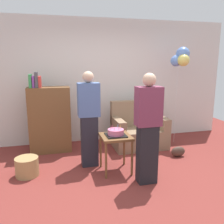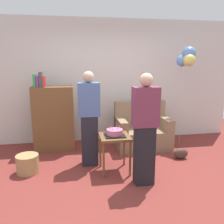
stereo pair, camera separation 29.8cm
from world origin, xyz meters
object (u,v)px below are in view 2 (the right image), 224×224
object	(u,v)px
couch	(142,131)
handbag	(181,154)
bookshelf	(53,118)
wicker_basket	(28,164)
person_blowing_candles	(89,118)
side_table	(115,141)
balloon_bunch	(187,57)
birthday_cake	(115,133)
person_holding_cake	(145,129)

from	to	relation	value
couch	handbag	distance (m)	0.94
bookshelf	wicker_basket	bearing A→B (deg)	-110.03
couch	person_blowing_candles	world-z (taller)	person_blowing_candles
bookshelf	side_table	distance (m)	1.59
handbag	balloon_bunch	xyz separation A→B (m)	(0.40, 0.78, 1.77)
birthday_cake	side_table	bearing A→B (deg)	-71.64
birthday_cake	handbag	world-z (taller)	birthday_cake
bookshelf	handbag	distance (m)	2.58
side_table	person_blowing_candles	distance (m)	0.60
person_blowing_candles	couch	bearing A→B (deg)	29.99
couch	side_table	bearing A→B (deg)	-127.00
handbag	balloon_bunch	bearing A→B (deg)	62.78
couch	bookshelf	distance (m)	1.86
wicker_basket	person_blowing_candles	bearing A→B (deg)	8.62
person_blowing_candles	balloon_bunch	xyz separation A→B (m)	(2.09, 0.74, 1.03)
birthday_cake	balloon_bunch	world-z (taller)	balloon_bunch
side_table	wicker_basket	distance (m)	1.47
side_table	balloon_bunch	bearing A→B (deg)	32.10
bookshelf	wicker_basket	size ratio (longest dim) A/B	4.42
side_table	person_blowing_candles	bearing A→B (deg)	138.20
birthday_cake	balloon_bunch	xyz separation A→B (m)	(1.71, 1.08, 1.20)
couch	person_blowing_candles	bearing A→B (deg)	-149.04
bookshelf	birthday_cake	world-z (taller)	bookshelf
wicker_basket	couch	bearing A→B (deg)	21.27
couch	birthday_cake	world-z (taller)	couch
handbag	side_table	bearing A→B (deg)	-167.42
bookshelf	side_table	bearing A→B (deg)	-48.72
birthday_cake	couch	bearing A→B (deg)	53.00
balloon_bunch	bookshelf	bearing A→B (deg)	177.70
side_table	birthday_cake	size ratio (longest dim) A/B	1.91
person_blowing_candles	balloon_bunch	size ratio (longest dim) A/B	0.78
bookshelf	side_table	world-z (taller)	bookshelf
wicker_basket	balloon_bunch	distance (m)	3.67
side_table	wicker_basket	xyz separation A→B (m)	(-1.41, 0.18, -0.37)
side_table	handbag	bearing A→B (deg)	12.58
side_table	person_holding_cake	xyz separation A→B (m)	(0.36, -0.46, 0.31)
bookshelf	wicker_basket	distance (m)	1.19
birthday_cake	person_holding_cake	xyz separation A→B (m)	(0.36, -0.46, 0.17)
couch	wicker_basket	size ratio (longest dim) A/B	3.06
wicker_basket	handbag	distance (m)	2.72
balloon_bunch	birthday_cake	bearing A→B (deg)	-147.90
couch	wicker_basket	bearing A→B (deg)	-158.73
person_holding_cake	balloon_bunch	world-z (taller)	balloon_bunch
bookshelf	balloon_bunch	world-z (taller)	balloon_bunch
birthday_cake	wicker_basket	xyz separation A→B (m)	(-1.41, 0.18, -0.51)
bookshelf	person_blowing_candles	bearing A→B (deg)	-51.99
couch	birthday_cake	bearing A→B (deg)	-127.00
couch	wicker_basket	world-z (taller)	couch
wicker_basket	balloon_bunch	bearing A→B (deg)	15.95
bookshelf	birthday_cake	distance (m)	1.58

